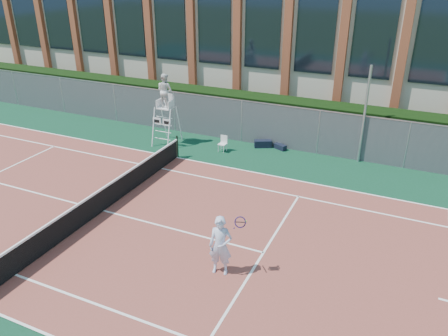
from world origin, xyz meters
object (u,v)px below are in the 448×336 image
at_px(steel_pole, 364,115).
at_px(umpire_chair, 165,92).
at_px(tennis_player, 221,246).
at_px(plastic_chair, 223,142).

distance_m(steel_pole, umpire_chair, 9.59).
height_order(umpire_chair, tennis_player, umpire_chair).
height_order(plastic_chair, tennis_player, tennis_player).
distance_m(plastic_chair, tennis_player, 9.50).
bearing_deg(plastic_chair, tennis_player, -65.92).
relative_size(steel_pole, umpire_chair, 1.24).
bearing_deg(umpire_chair, steel_pole, 9.92).
distance_m(umpire_chair, plastic_chair, 3.81).
height_order(umpire_chair, plastic_chair, umpire_chair).
bearing_deg(umpire_chair, plastic_chair, 2.95).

